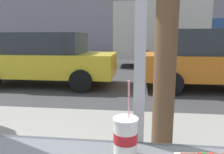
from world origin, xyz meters
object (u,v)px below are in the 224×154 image
object	(u,v)px
parked_car_yellow	(46,59)
parked_car_orange	(212,60)
box_truck	(172,34)
soda_cup_right	(126,137)

from	to	relation	value
parked_car_yellow	parked_car_orange	world-z (taller)	parked_car_orange
parked_car_yellow	box_truck	world-z (taller)	box_truck
parked_car_orange	box_truck	distance (m)	5.14
soda_cup_right	parked_car_orange	size ratio (longest dim) A/B	0.07
box_truck	soda_cup_right	bearing A→B (deg)	-99.44
parked_car_yellow	box_truck	size ratio (longest dim) A/B	0.70
parked_car_orange	box_truck	bearing A→B (deg)	94.52
soda_cup_right	parked_car_yellow	size ratio (longest dim) A/B	0.07
parked_car_yellow	parked_car_orange	bearing A→B (deg)	0.00
box_truck	parked_car_orange	bearing A→B (deg)	-85.48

